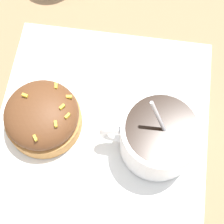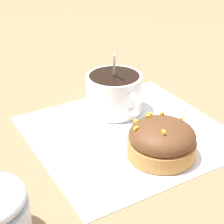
# 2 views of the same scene
# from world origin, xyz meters

# --- Properties ---
(ground_plane) EXTENTS (3.00, 3.00, 0.00)m
(ground_plane) POSITION_xyz_m (0.00, 0.00, 0.00)
(ground_plane) COLOR #93704C
(paper_napkin) EXTENTS (0.29, 0.30, 0.00)m
(paper_napkin) POSITION_xyz_m (0.00, 0.00, 0.00)
(paper_napkin) COLOR white
(paper_napkin) RESTS_ON ground_plane
(coffee_cup) EXTENTS (0.12, 0.09, 0.11)m
(coffee_cup) POSITION_xyz_m (-0.07, 0.01, 0.04)
(coffee_cup) COLOR white
(coffee_cup) RESTS_ON paper_napkin
(frosted_pastry) EXTENTS (0.10, 0.10, 0.05)m
(frosted_pastry) POSITION_xyz_m (0.07, 0.01, 0.03)
(frosted_pastry) COLOR #C18442
(frosted_pastry) RESTS_ON paper_napkin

